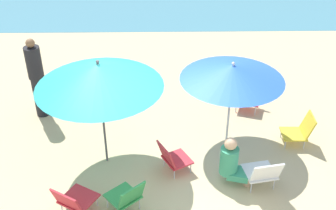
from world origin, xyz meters
name	(u,v)px	position (x,y,z in m)	size (l,w,h in m)	color
ground_plane	(154,179)	(0.00, 0.00, 0.00)	(40.00, 40.00, 0.00)	#CCB789
umbrella_blue	(233,72)	(1.42, 1.06, 1.56)	(1.90, 1.90, 1.76)	silver
umbrella_teal	(99,75)	(-0.88, 0.52, 1.82)	(2.16, 2.16, 2.09)	#4C4C51
beach_chair_a	(127,196)	(-0.42, -0.78, 0.36)	(0.72, 0.73, 0.67)	#33934C
beach_chair_b	(300,130)	(2.84, 0.99, 0.31)	(0.57, 0.47, 0.64)	gold
beach_chair_c	(172,157)	(0.33, 0.19, 0.33)	(0.68, 0.66, 0.63)	red
beach_chair_d	(74,200)	(-1.26, -0.79, 0.31)	(0.73, 0.76, 0.59)	red
beach_chair_e	(263,172)	(1.84, -0.26, 0.35)	(0.62, 0.67, 0.68)	white
beach_chair_f	(248,95)	(2.06, 2.30, 0.31)	(0.67, 0.66, 0.57)	red
person_a	(232,162)	(1.33, -0.10, 0.46)	(0.55, 0.40, 0.95)	#389970
person_b	(37,78)	(-2.44, 2.11, 0.90)	(0.32, 0.32, 1.78)	black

